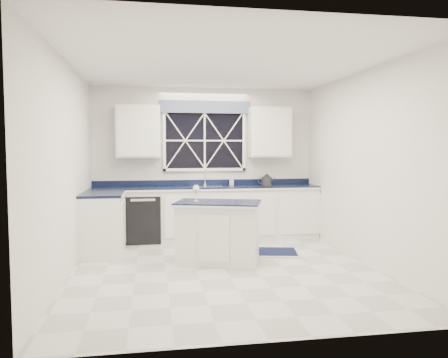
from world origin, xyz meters
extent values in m
plane|color=beige|center=(0.00, 0.00, 0.00)|extent=(4.50, 4.50, 0.00)
cube|color=silver|center=(0.00, 2.25, 1.35)|extent=(4.00, 0.10, 2.70)
cube|color=white|center=(0.00, 1.95, 0.45)|extent=(3.98, 0.60, 0.90)
cube|color=white|center=(-1.70, 1.15, 0.45)|extent=(0.60, 1.00, 0.90)
cube|color=black|center=(0.00, 1.95, 0.92)|extent=(3.98, 0.64, 0.04)
cube|color=black|center=(-1.10, 1.95, 0.41)|extent=(0.60, 0.58, 0.82)
cube|color=black|center=(0.00, 2.22, 1.75)|extent=(1.40, 0.02, 1.00)
cube|color=slate|center=(0.00, 2.16, 2.35)|extent=(1.65, 0.04, 0.22)
cube|color=white|center=(-1.18, 2.08, 1.90)|extent=(0.75, 0.34, 0.90)
cube|color=white|center=(1.18, 2.08, 1.90)|extent=(0.75, 0.34, 0.90)
cylinder|color=silver|center=(0.00, 2.17, 0.96)|extent=(0.05, 0.05, 0.04)
cylinder|color=silver|center=(0.00, 2.17, 1.10)|extent=(0.02, 0.02, 0.28)
cylinder|color=silver|center=(0.00, 2.08, 1.23)|extent=(0.02, 0.18, 0.02)
cube|color=white|center=(-0.04, 0.35, 0.41)|extent=(1.25, 0.96, 0.83)
cube|color=black|center=(-0.04, 0.35, 0.85)|extent=(1.32, 1.03, 0.04)
cube|color=#B6B6B1|center=(0.75, 0.81, 0.01)|extent=(1.22, 0.88, 0.01)
cube|color=black|center=(0.75, 0.81, 0.02)|extent=(1.07, 0.74, 0.01)
cylinder|color=#2C2D2F|center=(1.10, 1.98, 1.02)|extent=(0.24, 0.24, 0.15)
cone|color=#2C2D2F|center=(1.10, 1.98, 1.13)|extent=(0.20, 0.20, 0.07)
torus|color=#2C2D2F|center=(1.01, 2.02, 1.03)|extent=(0.12, 0.07, 0.13)
cylinder|color=#2C2D2F|center=(1.20, 1.94, 1.04)|extent=(0.08, 0.05, 0.10)
cylinder|color=white|center=(-0.33, 0.47, 0.87)|extent=(0.07, 0.07, 0.01)
cylinder|color=white|center=(-0.33, 0.47, 0.93)|extent=(0.01, 0.01, 0.12)
ellipsoid|color=white|center=(-0.33, 0.47, 1.03)|extent=(0.10, 0.10, 0.12)
cylinder|color=#D4BE70|center=(-0.33, 0.47, 1.01)|extent=(0.08, 0.08, 0.05)
imported|color=silver|center=(0.49, 2.17, 1.03)|extent=(0.09, 0.09, 0.17)
camera|label=1|loc=(-0.96, -5.65, 1.61)|focal=35.00mm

